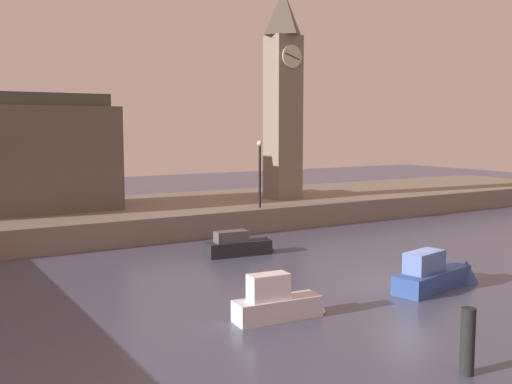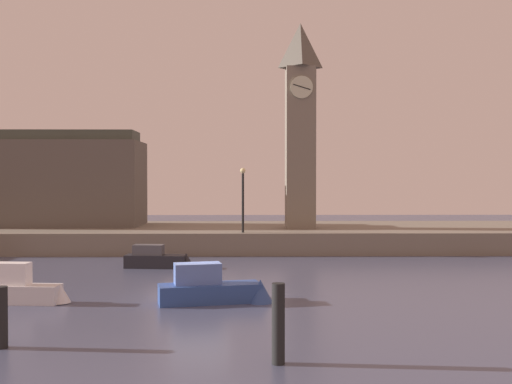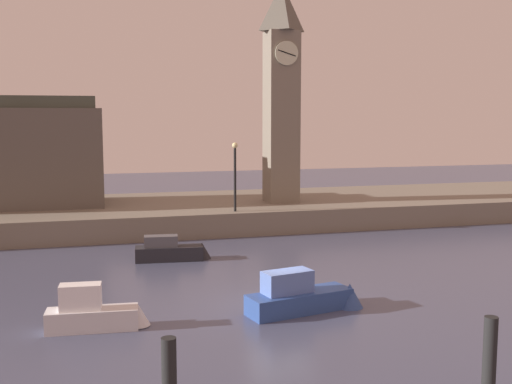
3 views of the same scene
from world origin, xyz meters
name	(u,v)px [view 2 (image 2 of 3)]	position (x,y,z in m)	size (l,w,h in m)	color
ground_plane	(199,298)	(0.00, 0.00, 0.00)	(120.00, 120.00, 0.00)	#474C66
far_embankment	(220,236)	(0.00, 20.00, 0.75)	(70.00, 12.00, 1.50)	slate
clock_tower	(300,122)	(5.90, 18.52, 9.22)	(2.31, 2.36, 14.90)	slate
parliament_hall	(40,179)	(-13.91, 21.13, 5.10)	(14.87, 5.63, 10.97)	#5B544C
streetlamp	(243,193)	(1.75, 14.93, 4.16)	(0.36, 0.36, 4.32)	black
mooring_post_left	(1,317)	(-5.36, -7.50, 0.93)	(0.39, 0.39, 1.86)	black
mooring_post_right	(278,324)	(2.90, -9.20, 1.11)	(0.36, 0.36, 2.23)	black
boat_barge_dark	(160,259)	(-2.94, 9.00, 0.49)	(4.04, 1.43, 1.35)	#232328
boat_tour_blue	(217,289)	(0.81, -0.87, 0.57)	(4.93, 2.13, 1.72)	#2D4C93
boat_ferry_white	(25,289)	(-7.03, -0.90, 0.58)	(3.65, 1.23, 1.67)	silver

